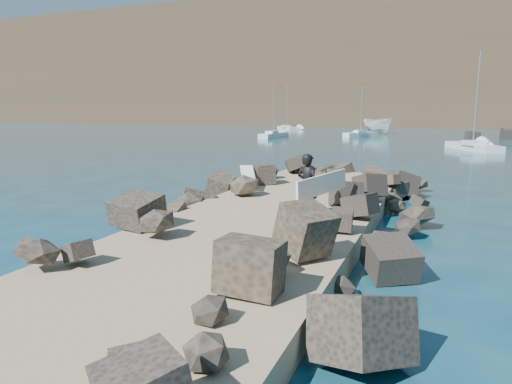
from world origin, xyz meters
TOP-DOWN VIEW (x-y plane):
  - ground at (0.00, 0.00)m, footprint 800.00×800.00m
  - jetty at (0.00, -2.00)m, footprint 6.00×26.00m
  - riprap_left at (-2.90, -1.50)m, footprint 2.60×22.00m
  - riprap_right at (2.90, -1.50)m, footprint 2.60×22.00m
  - headland at (10.00, 160.00)m, footprint 360.00×140.00m
  - surfboard_resting at (-2.58, 4.47)m, footprint 1.47×2.21m
  - boat_imported at (-4.86, 63.90)m, footprint 6.55×6.83m
  - surfer_with_board at (1.19, 0.35)m, footprint 1.34×2.22m
  - sailboat_a at (-17.04, 47.69)m, footprint 2.18×7.07m
  - sailboat_c at (7.63, 35.45)m, footprint 4.92×7.79m
  - sailboat_b at (-6.10, 54.36)m, footprint 4.35×5.72m
  - sailboat_e at (-23.13, 72.15)m, footprint 5.72×6.60m
  - headland_buildings at (16.81, 152.19)m, footprint 137.50×30.50m

SIDE VIEW (x-z plane):
  - ground at x=0.00m, z-range 0.00..0.00m
  - jetty at x=0.00m, z-range 0.00..0.60m
  - sailboat_c at x=7.63m, z-range -4.32..5.02m
  - sailboat_e at x=-23.13m, z-range -3.98..4.67m
  - sailboat_a at x=-17.04m, z-range -3.86..4.55m
  - sailboat_b at x=-6.10m, z-range -3.31..4.00m
  - riprap_left at x=-2.90m, z-range 0.00..1.00m
  - riprap_right at x=2.90m, z-range 0.00..1.00m
  - surfboard_resting at x=-2.58m, z-range 1.00..1.07m
  - boat_imported at x=-4.86m, z-range 0.00..2.66m
  - surfer_with_board at x=1.19m, z-range 0.61..2.52m
  - headland at x=10.00m, z-range 0.00..32.00m
  - headland_buildings at x=16.81m, z-range 31.47..36.47m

